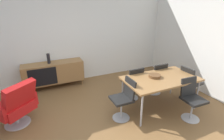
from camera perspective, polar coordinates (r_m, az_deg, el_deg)
The scene contains 12 objects.
ground_plane at distance 3.44m, azimuth -5.37°, elevation -20.17°, with size 8.32×8.32×0.00m, color brown.
wall_back at distance 5.19m, azimuth -15.69°, elevation 10.96°, with size 6.80×0.12×2.80m, color white.
sideboard at distance 5.11m, azimuth -18.42°, elevation -0.77°, with size 1.60×0.45×0.72m.
vase_cobalt at distance 4.97m, azimuth -19.91°, elevation 3.53°, with size 0.08×0.08×0.27m.
dining_table at distance 3.94m, azimuth 15.53°, elevation -3.05°, with size 1.60×0.90×0.74m.
wooden_bowl_on_table at distance 3.91m, azimuth 13.69°, elevation -1.87°, with size 0.26×0.26×0.06m, color brown.
dining_chair_near_window at distance 3.58m, azimuth 3.94°, elevation -8.93°, with size 0.43×0.41×0.86m.
dining_chair_front_right at distance 3.92m, azimuth 24.42°, elevation -8.14°, with size 0.41×0.44×0.86m.
dining_chair_back_left at distance 4.25m, azimuth 6.82°, elevation -3.88°, with size 0.40×0.43×0.86m.
dining_chair_back_right at distance 4.63m, azimuth 14.27°, elevation -2.25°, with size 0.41×0.43×0.86m.
dining_chair_far_end at distance 4.61m, azimuth 23.88°, elevation -3.57°, with size 0.45×0.42×0.86m.
lounge_chair_red at distance 3.84m, azimuth -28.81°, elevation -9.67°, with size 0.91×0.90×0.95m.
Camera 1 is at (-0.78, -2.45, 2.29)m, focal length 28.15 mm.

